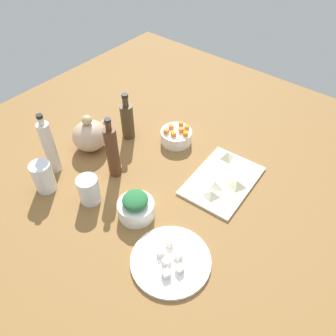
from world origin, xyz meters
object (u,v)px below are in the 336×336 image
at_px(bowl_carrots, 176,136).
at_px(drinking_glass_1, 43,177).
at_px(bowl_greens, 136,209).
at_px(cutting_board, 222,181).
at_px(teapot, 90,135).
at_px(bottle_2, 49,147).
at_px(bottle_1, 127,120).
at_px(drinking_glass_0, 89,190).
at_px(plate_tofu, 171,261).
at_px(bottle_0, 112,152).

bearing_deg(bowl_carrots, drinking_glass_1, 157.94).
bearing_deg(bowl_greens, cutting_board, -24.54).
distance_m(teapot, bottle_2, 0.19).
xyz_separation_m(bowl_greens, drinking_glass_1, (-0.12, 0.34, 0.03)).
distance_m(bottle_1, drinking_glass_0, 0.38).
bearing_deg(cutting_board, bottle_1, 93.51).
relative_size(plate_tofu, bottle_2, 0.96).
bearing_deg(bottle_1, bottle_0, -149.09).
bearing_deg(bottle_0, teapot, 75.90).
relative_size(cutting_board, bottle_1, 1.46).
height_order(plate_tofu, drinking_glass_0, drinking_glass_0).
relative_size(bottle_0, bottle_1, 1.23).
height_order(bowl_greens, bowl_carrots, bowl_greens).
relative_size(cutting_board, bowl_greens, 2.46).
bearing_deg(bowl_carrots, teapot, 135.05).
distance_m(bowl_carrots, bottle_0, 0.32).
distance_m(bottle_2, drinking_glass_1, 0.12).
bearing_deg(drinking_glass_1, bottle_1, -3.58).
bearing_deg(bottle_2, cutting_board, -56.93).
relative_size(bowl_greens, drinking_glass_0, 1.19).
relative_size(bottle_1, drinking_glass_1, 1.77).
relative_size(teapot, drinking_glass_1, 1.34).
height_order(cutting_board, bottle_1, bottle_1).
height_order(bowl_greens, bottle_2, bottle_2).
distance_m(bowl_carrots, drinking_glass_0, 0.45).
bearing_deg(bottle_1, cutting_board, -86.49).
height_order(bowl_greens, drinking_glass_0, drinking_glass_0).
xyz_separation_m(bowl_carrots, drinking_glass_1, (-0.52, 0.21, 0.03)).
relative_size(cutting_board, bottle_0, 1.19).
height_order(cutting_board, drinking_glass_0, drinking_glass_0).
relative_size(plate_tofu, teapot, 1.55).
relative_size(bowl_carrots, bottle_1, 0.62).
bearing_deg(bowl_greens, drinking_glass_1, 109.34).
bearing_deg(bottle_2, teapot, -4.29).
relative_size(bottle_1, drinking_glass_0, 2.01).
height_order(bowl_carrots, drinking_glass_1, drinking_glass_1).
height_order(bowl_carrots, bottle_2, bottle_2).
bearing_deg(drinking_glass_1, teapot, 9.30).
bearing_deg(drinking_glass_0, bottle_1, 22.54).
height_order(cutting_board, drinking_glass_1, drinking_glass_1).
height_order(bowl_carrots, bottle_0, bottle_0).
xyz_separation_m(bowl_carrots, teapot, (-0.25, 0.25, 0.04)).
relative_size(plate_tofu, bowl_greens, 1.99).
bearing_deg(bowl_greens, bottle_0, 64.58).
distance_m(bottle_1, bottle_2, 0.34).
bearing_deg(bottle_1, bowl_greens, -132.56).
bearing_deg(bottle_0, bottle_1, 30.91).
height_order(bottle_1, drinking_glass_0, bottle_1).
xyz_separation_m(bowl_carrots, drinking_glass_0, (-0.45, 0.04, 0.03)).
bearing_deg(plate_tofu, bottle_1, 55.58).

